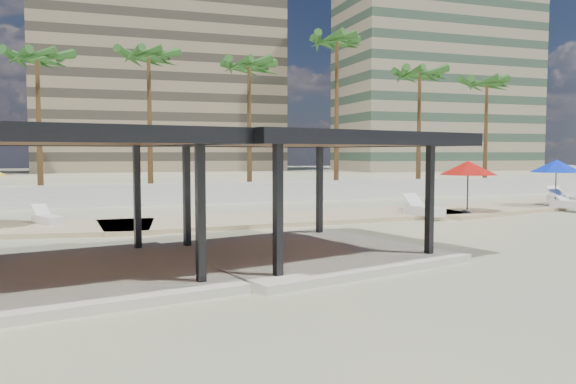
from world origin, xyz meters
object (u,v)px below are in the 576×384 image
pavilion_west (58,191)px  lounger_a (48,219)px  lounger_c (573,204)px  lounger_b (423,210)px  umbrella_c (468,168)px  pavilion_central (303,184)px  lounger_d (561,198)px

pavilion_west → lounger_a: pavilion_west is taller
lounger_c → lounger_a: bearing=77.4°
lounger_a → lounger_b: 15.61m
pavilion_west → lounger_c: pavilion_west is taller
pavilion_west → umbrella_c: (16.91, 8.09, 0.17)m
lounger_b → lounger_c: bearing=-92.6°
pavilion_central → lounger_a: (-7.31, 8.79, -1.69)m
umbrella_c → lounger_b: size_ratio=1.24×
pavilion_west → lounger_d: size_ratio=3.39×
pavilion_west → umbrella_c: pavilion_west is taller
lounger_a → lounger_c: bearing=-120.9°
lounger_a → lounger_d: 26.18m
pavilion_central → lounger_c: pavilion_central is taller
pavilion_central → umbrella_c: (10.63, 6.97, 0.17)m
pavilion_central → umbrella_c: pavilion_central is taller
pavilion_west → umbrella_c: 18.75m
lounger_b → lounger_c: size_ratio=0.96×
lounger_a → umbrella_c: bearing=-121.9°
umbrella_c → lounger_a: size_ratio=1.50×
umbrella_c → lounger_b: 3.06m
pavilion_central → lounger_d: (18.85, 9.76, -1.65)m
lounger_a → lounger_c: (23.97, -2.01, 0.05)m
pavilion_central → lounger_a: bearing=114.4°
pavilion_central → lounger_c: 18.07m
lounger_d → lounger_b: bearing=125.7°
pavilion_west → lounger_d: 27.43m
lounger_a → lounger_c: lounger_c is taller
pavilion_central → lounger_a: 11.55m
pavilion_west → lounger_d: pavilion_west is taller
pavilion_central → lounger_c: (16.67, 6.78, -1.64)m
umbrella_c → lounger_a: umbrella_c is taller
pavilion_central → lounger_b: 10.75m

